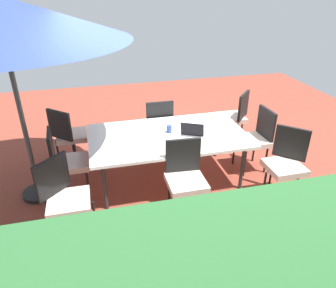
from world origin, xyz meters
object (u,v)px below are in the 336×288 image
at_px(chair_northeast, 64,196).
at_px(chair_southwest, 234,115).
at_px(chair_east, 65,160).
at_px(dining_table, 168,137).
at_px(chair_southeast, 69,134).
at_px(cup, 169,129).
at_px(laptop, 193,132).
at_px(chair_north, 185,176).
at_px(chair_south, 158,123).
at_px(chair_northwest, 286,161).
at_px(chair_west, 256,137).

bearing_deg(chair_northeast, chair_southwest, -13.20).
bearing_deg(chair_east, dining_table, -92.48).
bearing_deg(chair_southeast, chair_southwest, -135.61).
xyz_separation_m(chair_east, cup, (-1.45, -0.10, 0.24)).
bearing_deg(chair_east, laptop, -95.67).
relative_size(chair_north, chair_east, 1.00).
height_order(chair_north, chair_northeast, same).
relative_size(chair_southwest, chair_south, 1.00).
relative_size(dining_table, laptop, 5.55).
xyz_separation_m(chair_north, chair_east, (1.44, -0.75, 0.00)).
bearing_deg(chair_southeast, chair_northwest, -166.11).
relative_size(chair_northwest, chair_southeast, 1.00).
relative_size(dining_table, cup, 20.64).
relative_size(chair_north, cup, 9.19).
bearing_deg(laptop, chair_northeast, 50.64).
height_order(chair_west, chair_southeast, same).
xyz_separation_m(chair_north, chair_south, (-0.02, -1.63, 0.00)).
bearing_deg(chair_southwest, cup, -16.61).
xyz_separation_m(dining_table, chair_northeast, (1.40, 0.85, -0.15)).
relative_size(chair_northeast, cup, 9.19).
bearing_deg(chair_southwest, chair_east, -28.90).
distance_m(chair_south, cup, 0.81).
xyz_separation_m(dining_table, chair_southeast, (1.40, -0.79, -0.15)).
height_order(chair_north, chair_southwest, same).
xyz_separation_m(chair_southwest, chair_south, (1.38, 0.02, 0.00)).
bearing_deg(chair_east, chair_west, -93.27).
xyz_separation_m(chair_northwest, cup, (1.39, -0.85, 0.24)).
distance_m(chair_east, cup, 1.48).
bearing_deg(laptop, chair_southwest, -111.53).
relative_size(chair_west, chair_east, 1.00).
xyz_separation_m(chair_west, chair_southwest, (-0.04, -0.87, 0.00)).
distance_m(dining_table, chair_east, 1.43).
distance_m(chair_north, chair_southeast, 2.12).
relative_size(chair_north, chair_northeast, 1.00).
relative_size(chair_east, cup, 9.19).
relative_size(dining_table, chair_south, 2.25).
height_order(chair_northeast, chair_southeast, same).
bearing_deg(chair_northwest, dining_table, -164.00).
bearing_deg(chair_south, chair_southeast, 2.50).
height_order(chair_southeast, cup, chair_southeast).
relative_size(chair_west, cup, 9.19).
bearing_deg(laptop, chair_east, 25.12).
bearing_deg(chair_north, chair_northwest, 4.35).
distance_m(dining_table, chair_southwest, 1.67).
xyz_separation_m(chair_west, chair_north, (1.36, 0.77, 0.00)).
distance_m(dining_table, chair_northwest, 1.62).
height_order(chair_west, chair_southwest, same).
relative_size(dining_table, chair_northeast, 2.25).
xyz_separation_m(chair_northwest, chair_southwest, (0.00, -1.64, 0.00)).
bearing_deg(chair_north, chair_northeast, -173.42).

